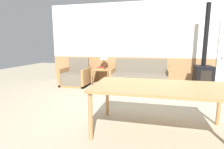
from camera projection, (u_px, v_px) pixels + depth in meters
name	position (u px, v px, depth m)	size (l,w,h in m)	color
ground_plane	(151.00, 114.00, 3.39)	(16.00, 16.00, 0.00)	#B2A58C
wall_back	(153.00, 44.00, 5.69)	(7.20, 0.09, 2.70)	#AD7A4C
couch	(140.00, 79.00, 5.51)	(1.82, 0.77, 0.87)	#9E7042
armchair	(76.00, 77.00, 5.71)	(0.85, 0.73, 0.89)	#9E7042
side_table	(102.00, 71.00, 5.81)	(0.60, 0.60, 0.53)	#9E7042
table_lamp	(104.00, 57.00, 5.83)	(0.29, 0.29, 0.49)	#4C3823
book_stack	(101.00, 68.00, 5.70)	(0.21, 0.17, 0.08)	gold
dining_table	(161.00, 90.00, 2.59)	(2.02, 1.04, 0.73)	#B27F4C
wood_stove	(203.00, 72.00, 4.89)	(0.45, 0.56, 2.43)	black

